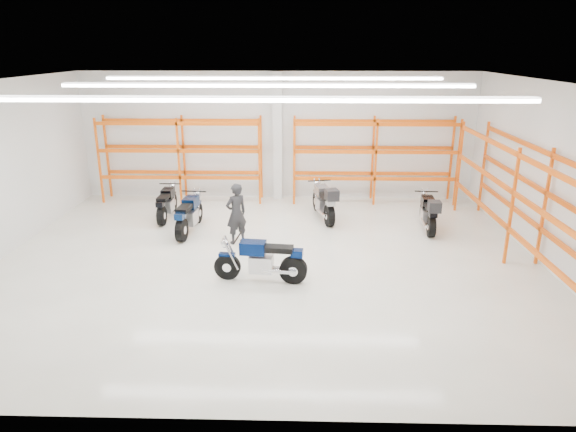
{
  "coord_description": "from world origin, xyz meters",
  "views": [
    {
      "loc": [
        0.86,
        -12.28,
        5.28
      ],
      "look_at": [
        0.51,
        0.5,
        1.06
      ],
      "focal_mm": 32.0,
      "sensor_mm": 36.0,
      "label": 1
    }
  ],
  "objects_px": {
    "structural_column": "(278,137)",
    "motorcycle_back_d": "(429,213)",
    "motorcycle_back_c": "(325,202)",
    "standing_man": "(236,214)",
    "motorcycle_back_a": "(166,204)",
    "motorcycle_back_b": "(189,216)",
    "motorcycle_main": "(264,261)"
  },
  "relations": [
    {
      "from": "motorcycle_back_a",
      "to": "motorcycle_back_b",
      "type": "distance_m",
      "value": 1.64
    },
    {
      "from": "motorcycle_back_c",
      "to": "motorcycle_back_d",
      "type": "relative_size",
      "value": 1.07
    },
    {
      "from": "motorcycle_back_a",
      "to": "standing_man",
      "type": "bearing_deg",
      "value": -39.7
    },
    {
      "from": "motorcycle_back_c",
      "to": "standing_man",
      "type": "height_order",
      "value": "standing_man"
    },
    {
      "from": "motorcycle_back_a",
      "to": "motorcycle_back_b",
      "type": "xyz_separation_m",
      "value": [
        0.99,
        -1.31,
        0.05
      ]
    },
    {
      "from": "motorcycle_back_c",
      "to": "motorcycle_back_b",
      "type": "bearing_deg",
      "value": -162.03
    },
    {
      "from": "motorcycle_back_b",
      "to": "structural_column",
      "type": "bearing_deg",
      "value": 56.77
    },
    {
      "from": "motorcycle_main",
      "to": "structural_column",
      "type": "height_order",
      "value": "structural_column"
    },
    {
      "from": "motorcycle_back_b",
      "to": "structural_column",
      "type": "distance_m",
      "value": 4.84
    },
    {
      "from": "motorcycle_back_b",
      "to": "motorcycle_back_d",
      "type": "distance_m",
      "value": 7.17
    },
    {
      "from": "motorcycle_back_c",
      "to": "standing_man",
      "type": "bearing_deg",
      "value": -140.44
    },
    {
      "from": "structural_column",
      "to": "motorcycle_back_d",
      "type": "bearing_deg",
      "value": -35.73
    },
    {
      "from": "motorcycle_main",
      "to": "standing_man",
      "type": "xyz_separation_m",
      "value": [
        -0.96,
        2.49,
        0.36
      ]
    },
    {
      "from": "standing_man",
      "to": "motorcycle_back_d",
      "type": "bearing_deg",
      "value": 155.67
    },
    {
      "from": "motorcycle_back_b",
      "to": "motorcycle_back_d",
      "type": "bearing_deg",
      "value": 3.29
    },
    {
      "from": "motorcycle_back_c",
      "to": "motorcycle_back_d",
      "type": "xyz_separation_m",
      "value": [
        3.09,
        -0.91,
        -0.04
      ]
    },
    {
      "from": "motorcycle_back_b",
      "to": "standing_man",
      "type": "xyz_separation_m",
      "value": [
        1.52,
        -0.79,
        0.34
      ]
    },
    {
      "from": "motorcycle_back_a",
      "to": "motorcycle_back_d",
      "type": "height_order",
      "value": "motorcycle_back_d"
    },
    {
      "from": "motorcycle_main",
      "to": "motorcycle_back_c",
      "type": "distance_m",
      "value": 4.86
    },
    {
      "from": "motorcycle_back_c",
      "to": "structural_column",
      "type": "distance_m",
      "value": 3.37
    },
    {
      "from": "standing_man",
      "to": "structural_column",
      "type": "bearing_deg",
      "value": -138.1
    },
    {
      "from": "motorcycle_back_d",
      "to": "structural_column",
      "type": "xyz_separation_m",
      "value": [
        -4.68,
        3.37,
        1.7
      ]
    },
    {
      "from": "motorcycle_back_d",
      "to": "motorcycle_main",
      "type": "bearing_deg",
      "value": -141.78
    },
    {
      "from": "motorcycle_back_a",
      "to": "standing_man",
      "type": "xyz_separation_m",
      "value": [
        2.52,
        -2.09,
        0.39
      ]
    },
    {
      "from": "motorcycle_main",
      "to": "structural_column",
      "type": "distance_m",
      "value": 7.26
    },
    {
      "from": "motorcycle_back_a",
      "to": "motorcycle_back_c",
      "type": "relative_size",
      "value": 0.88
    },
    {
      "from": "motorcycle_back_b",
      "to": "structural_column",
      "type": "height_order",
      "value": "structural_column"
    },
    {
      "from": "motorcycle_main",
      "to": "motorcycle_back_b",
      "type": "height_order",
      "value": "motorcycle_back_b"
    },
    {
      "from": "motorcycle_back_d",
      "to": "structural_column",
      "type": "height_order",
      "value": "structural_column"
    },
    {
      "from": "motorcycle_main",
      "to": "structural_column",
      "type": "relative_size",
      "value": 0.5
    },
    {
      "from": "motorcycle_back_d",
      "to": "structural_column",
      "type": "relative_size",
      "value": 0.49
    },
    {
      "from": "motorcycle_back_b",
      "to": "structural_column",
      "type": "relative_size",
      "value": 0.51
    }
  ]
}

